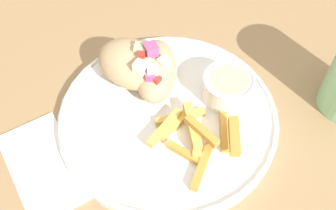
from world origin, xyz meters
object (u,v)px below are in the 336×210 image
object	(u,v)px
pita_sandwich_near	(133,64)
pita_sandwich_far	(155,70)
plate	(168,115)
fries_pile	(198,134)
sauce_ramekin	(230,88)

from	to	relation	value
pita_sandwich_near	pita_sandwich_far	world-z (taller)	pita_sandwich_near
plate	fries_pile	distance (m)	0.06
plate	pita_sandwich_near	xyz separation A→B (m)	(-0.09, -0.00, 0.04)
sauce_ramekin	pita_sandwich_near	bearing A→B (deg)	-141.74
plate	sauce_ramekin	world-z (taller)	sauce_ramekin
pita_sandwich_near	pita_sandwich_far	distance (m)	0.03
plate	pita_sandwich_far	distance (m)	0.07
pita_sandwich_near	fries_pile	xyz separation A→B (m)	(0.14, 0.01, -0.02)
pita_sandwich_near	fries_pile	world-z (taller)	pita_sandwich_near
pita_sandwich_far	fries_pile	distance (m)	0.12
pita_sandwich_near	plate	bearing A→B (deg)	-19.42
plate	sauce_ramekin	xyz separation A→B (m)	(0.03, 0.09, 0.03)
pita_sandwich_far	fries_pile	size ratio (longest dim) A/B	0.98
plate	pita_sandwich_near	bearing A→B (deg)	-178.31
sauce_ramekin	pita_sandwich_far	bearing A→B (deg)	-142.53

